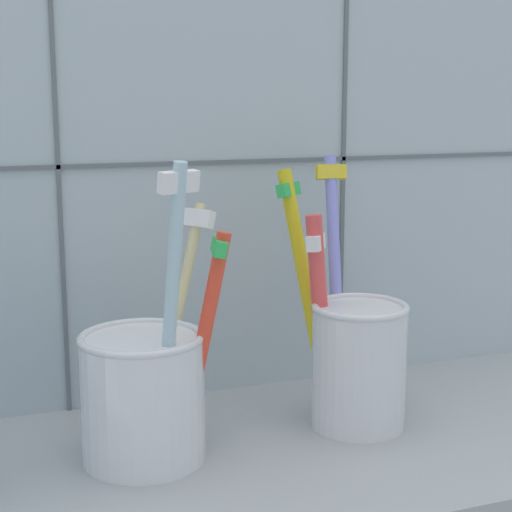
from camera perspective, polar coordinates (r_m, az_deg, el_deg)
name	(u,v)px	position (r cm, az deg, el deg)	size (l,w,h in cm)	color
counter_slab	(263,463)	(53.74, 0.52, -14.28)	(64.00, 22.00, 2.00)	#9EA3A8
tile_wall_back	(205,118)	(59.91, -3.60, 9.62)	(64.00, 2.20, 45.00)	#B2C1CC
toothbrush_cup_left	(146,389)	(50.89, -7.70, -9.18)	(9.87, 9.92, 18.58)	white
toothbrush_cup_right	(354,354)	(55.72, 6.85, -6.81)	(7.70, 9.43, 17.97)	white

